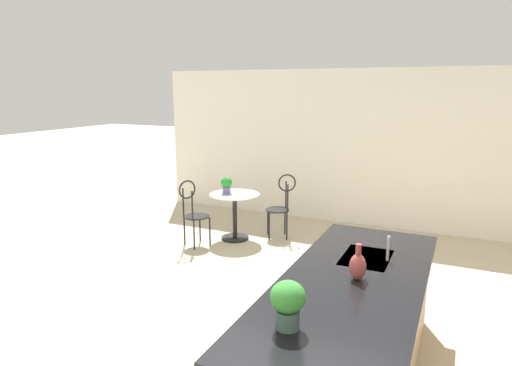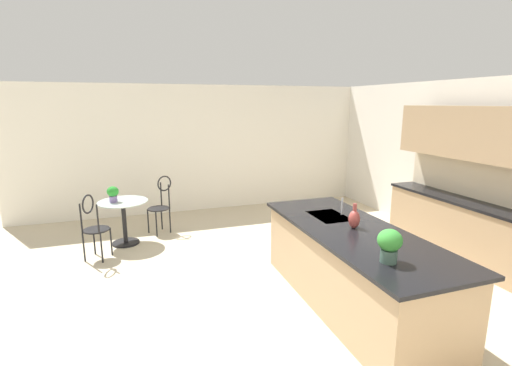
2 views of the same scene
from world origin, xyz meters
name	(u,v)px [view 2 (image 2 of 2)]	position (x,y,z in m)	size (l,w,h in m)	color
ground_plane	(273,303)	(0.00, 0.00, 0.00)	(40.00, 40.00, 0.00)	beige
wall_left_window	(202,149)	(-4.26, 0.00, 1.35)	(0.12, 7.80, 2.70)	silver
kitchen_island	(352,267)	(0.30, 0.85, 0.46)	(2.80, 1.06, 0.92)	tan
back_counter_run	(459,225)	(-0.40, 3.21, 0.49)	(2.44, 0.64, 1.52)	tan
upper_cabinet_run	(469,133)	(-0.40, 3.18, 1.90)	(2.40, 0.36, 0.76)	tan
bistro_table	(124,218)	(-2.57, -1.66, 0.45)	(0.80, 0.80, 0.74)	black
chair_near_window	(161,202)	(-2.95, -1.03, 0.57)	(0.51, 0.52, 1.04)	black
chair_by_island	(94,224)	(-2.01, -2.07, 0.57)	(0.52, 0.51, 1.04)	black
sink_faucet	(342,206)	(-0.25, 1.03, 1.03)	(0.02, 0.02, 0.22)	#B2B5BA
potted_plant_on_table	(113,193)	(-2.56, -1.80, 0.89)	(0.18, 0.18, 0.26)	#7A669E
potted_plant_counter_far	(390,244)	(1.15, 0.65, 1.10)	(0.22, 0.22, 0.31)	#385147
vase_on_counter	(354,219)	(0.25, 0.88, 1.03)	(0.13, 0.13, 0.29)	#993D38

